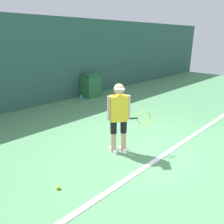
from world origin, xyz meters
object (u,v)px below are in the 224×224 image
at_px(tennis_ball, 58,187).
at_px(covered_chair, 91,86).
at_px(tennis_player, 119,116).
at_px(water_bottle, 81,97).

xyz_separation_m(tennis_ball, covered_chair, (4.26, 4.25, 0.42)).
bearing_deg(tennis_player, covered_chair, 93.98).
height_order(tennis_player, covered_chair, tennis_player).
relative_size(tennis_player, tennis_ball, 22.54).
bearing_deg(water_bottle, covered_chair, 9.09).
xyz_separation_m(tennis_player, covered_chair, (2.61, 4.10, -0.39)).
bearing_deg(tennis_ball, covered_chair, 44.92).
bearing_deg(water_bottle, tennis_player, -116.61).
height_order(tennis_player, tennis_ball, tennis_player).
bearing_deg(covered_chair, water_bottle, -170.91).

